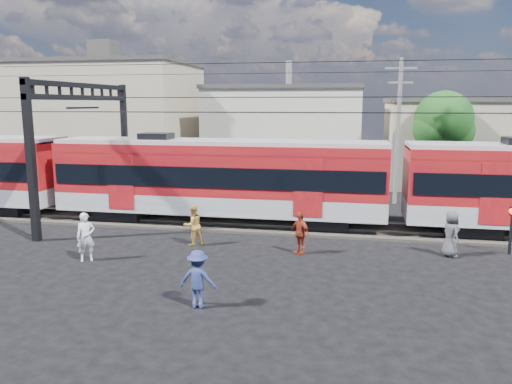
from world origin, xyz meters
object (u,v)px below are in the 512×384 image
(crossing_signal, at_px, (512,221))
(pedestrian_c, at_px, (198,279))
(commuter_train, at_px, (223,176))
(pedestrian_a, at_px, (86,237))

(crossing_signal, bearing_deg, pedestrian_c, -145.17)
(commuter_train, relative_size, pedestrian_a, 27.08)
(commuter_train, xyz_separation_m, crossing_signal, (12.42, -2.72, -1.06))
(commuter_train, xyz_separation_m, pedestrian_c, (1.84, -10.07, -1.53))
(pedestrian_a, xyz_separation_m, crossing_signal, (16.09, 3.92, 0.42))
(pedestrian_c, bearing_deg, crossing_signal, -142.92)
(commuter_train, distance_m, pedestrian_c, 10.36)
(pedestrian_a, bearing_deg, commuter_train, 29.37)
(pedestrian_a, relative_size, pedestrian_c, 1.07)
(pedestrian_a, height_order, crossing_signal, crossing_signal)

